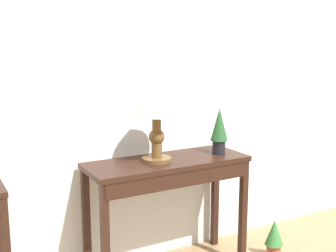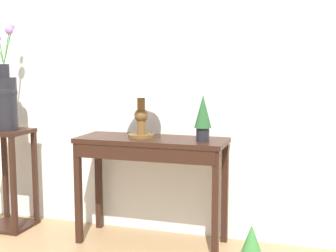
{
  "view_description": "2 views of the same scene",
  "coord_description": "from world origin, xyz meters",
  "px_view_note": "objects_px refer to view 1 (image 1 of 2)",
  "views": [
    {
      "loc": [
        -1.43,
        -1.4,
        1.55
      ],
      "look_at": [
        -0.06,
        1.05,
        1.02
      ],
      "focal_mm": 46.86,
      "sensor_mm": 36.0,
      "label": 1
    },
    {
      "loc": [
        1.04,
        -2.08,
        1.32
      ],
      "look_at": [
        0.07,
        1.02,
        0.89
      ],
      "focal_mm": 49.5,
      "sensor_mm": 36.0,
      "label": 2
    }
  ],
  "objects_px": {
    "table_lamp": "(157,108)",
    "potted_plant_on_console": "(219,129)",
    "potted_plant_floor": "(274,237)",
    "console_table": "(169,178)"
  },
  "relations": [
    {
      "from": "table_lamp",
      "to": "potted_plant_on_console",
      "type": "distance_m",
      "value": 0.5
    },
    {
      "from": "potted_plant_on_console",
      "to": "potted_plant_floor",
      "type": "bearing_deg",
      "value": -26.8
    },
    {
      "from": "potted_plant_on_console",
      "to": "potted_plant_floor",
      "type": "distance_m",
      "value": 0.91
    },
    {
      "from": "console_table",
      "to": "potted_plant_floor",
      "type": "bearing_deg",
      "value": -14.94
    },
    {
      "from": "console_table",
      "to": "table_lamp",
      "type": "bearing_deg",
      "value": 163.84
    },
    {
      "from": "table_lamp",
      "to": "potted_plant_on_console",
      "type": "bearing_deg",
      "value": -4.56
    },
    {
      "from": "console_table",
      "to": "table_lamp",
      "type": "xyz_separation_m",
      "value": [
        -0.08,
        0.02,
        0.48
      ]
    },
    {
      "from": "table_lamp",
      "to": "potted_plant_floor",
      "type": "height_order",
      "value": "table_lamp"
    },
    {
      "from": "potted_plant_floor",
      "to": "console_table",
      "type": "bearing_deg",
      "value": 165.06
    },
    {
      "from": "table_lamp",
      "to": "potted_plant_on_console",
      "type": "xyz_separation_m",
      "value": [
        0.47,
        -0.04,
        -0.17
      ]
    }
  ]
}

